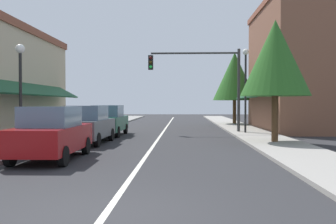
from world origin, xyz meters
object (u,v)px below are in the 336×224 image
street_lamp_right_mid (246,77)px  tree_right_near (275,58)px  parked_car_third_left (108,120)px  traffic_signal_mast_arm (205,75)px  street_lamp_left_near (20,78)px  tree_right_far (235,76)px  parked_car_second_left (88,125)px  parked_car_nearest_left (52,133)px

street_lamp_right_mid → tree_right_near: size_ratio=0.90×
parked_car_third_left → traffic_signal_mast_arm: 6.69m
street_lamp_left_near → tree_right_far: size_ratio=0.67×
street_lamp_right_mid → tree_right_far: 9.96m
traffic_signal_mast_arm → parked_car_second_left: bearing=-132.9°
street_lamp_left_near → street_lamp_right_mid: (10.20, 7.98, 0.55)m
parked_car_second_left → traffic_signal_mast_arm: 9.00m
traffic_signal_mast_arm → street_lamp_right_mid: 2.51m
street_lamp_left_near → tree_right_near: size_ratio=0.74×
street_lamp_right_mid → tree_right_near: (0.45, -5.24, 0.50)m
parked_car_second_left → street_lamp_right_mid: street_lamp_right_mid is taller
parked_car_second_left → tree_right_far: bearing=61.2°
parked_car_nearest_left → tree_right_far: 22.29m
street_lamp_right_mid → tree_right_far: (0.73, 9.90, 0.80)m
parked_car_nearest_left → traffic_signal_mast_arm: bearing=61.6°
tree_right_near → tree_right_far: (0.28, 15.15, 0.29)m
street_lamp_right_mid → parked_car_third_left: bearing=-172.4°
tree_right_near → street_lamp_right_mid: bearing=94.9°
parked_car_nearest_left → parked_car_second_left: (-0.08, 4.85, 0.00)m
parked_car_third_left → tree_right_far: 14.51m
traffic_signal_mast_arm → street_lamp_left_near: bearing=-131.7°
tree_right_near → tree_right_far: size_ratio=0.90×
parked_car_third_left → street_lamp_right_mid: street_lamp_right_mid is taller
traffic_signal_mast_arm → street_lamp_left_near: size_ratio=1.37×
parked_car_nearest_left → traffic_signal_mast_arm: size_ratio=0.72×
tree_right_far → street_lamp_right_mid: bearing=-94.2°
street_lamp_right_mid → tree_right_far: tree_right_far is taller
parked_car_nearest_left → traffic_signal_mast_arm: (5.75, 11.11, 2.80)m
tree_right_far → parked_car_nearest_left: bearing=-113.6°
parked_car_nearest_left → parked_car_second_left: bearing=89.9°
street_lamp_left_near → parked_car_third_left: bearing=73.3°
traffic_signal_mast_arm → tree_right_far: size_ratio=0.91×
parked_car_third_left → traffic_signal_mast_arm: size_ratio=0.71×
parked_car_second_left → parked_car_third_left: size_ratio=1.01×
parked_car_third_left → street_lamp_left_near: 7.47m
parked_car_second_left → traffic_signal_mast_arm: traffic_signal_mast_arm is taller
street_lamp_left_near → tree_right_near: 11.05m
parked_car_nearest_left → parked_car_second_left: same height
tree_right_near → tree_right_far: bearing=89.0°
parked_car_third_left → street_lamp_left_near: street_lamp_left_near is taller
parked_car_third_left → street_lamp_left_near: size_ratio=0.98×
parked_car_second_left → tree_right_near: bearing=2.6°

